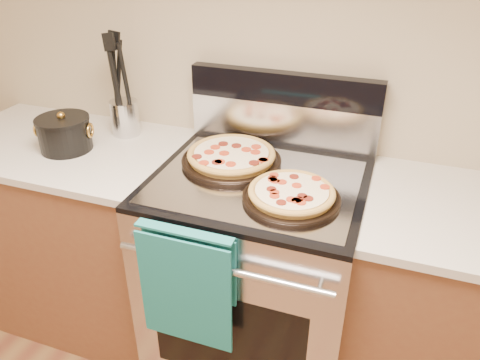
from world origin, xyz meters
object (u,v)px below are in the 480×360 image
(range_body, at_px, (257,278))
(pepperoni_pizza_back, at_px, (231,157))
(utensil_crock, at_px, (125,118))
(saucepan, at_px, (65,135))
(pepperoni_pizza_front, at_px, (292,194))

(range_body, relative_size, pepperoni_pizza_back, 2.43)
(utensil_crock, bearing_deg, range_body, -16.97)
(range_body, bearing_deg, saucepan, -179.18)
(pepperoni_pizza_back, bearing_deg, utensil_crock, 165.98)
(pepperoni_pizza_back, relative_size, utensil_crock, 2.48)
(range_body, xyz_separation_m, pepperoni_pizza_back, (-0.13, 0.07, 0.50))
(pepperoni_pizza_back, xyz_separation_m, pepperoni_pizza_front, (0.28, -0.18, -0.00))
(range_body, distance_m, utensil_crock, 0.88)
(pepperoni_pizza_back, distance_m, saucepan, 0.69)
(saucepan, bearing_deg, utensil_crock, 55.64)
(pepperoni_pizza_back, bearing_deg, range_body, -28.00)
(saucepan, bearing_deg, pepperoni_pizza_front, -6.07)
(range_body, relative_size, pepperoni_pizza_front, 2.83)
(pepperoni_pizza_back, height_order, saucepan, saucepan)
(range_body, height_order, saucepan, saucepan)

